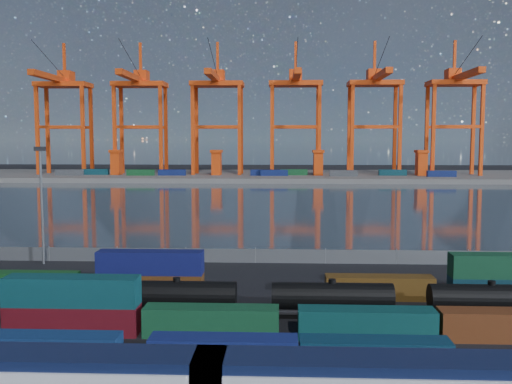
{
  "coord_description": "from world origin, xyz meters",
  "views": [
    {
      "loc": [
        3.59,
        -52.16,
        17.54
      ],
      "look_at": [
        0.0,
        30.0,
        10.0
      ],
      "focal_mm": 40.0,
      "sensor_mm": 36.0,
      "label": 1
    }
  ],
  "objects": [
    {
      "name": "ground",
      "position": [
        0.0,
        0.0,
        0.0
      ],
      "size": [
        700.0,
        700.0,
        0.0
      ],
      "primitive_type": "plane",
      "color": "black",
      "rests_on": "ground"
    },
    {
      "name": "harbor_water",
      "position": [
        0.0,
        105.0,
        0.01
      ],
      "size": [
        700.0,
        700.0,
        0.0
      ],
      "primitive_type": "plane",
      "color": "#2C363F",
      "rests_on": "ground"
    },
    {
      "name": "far_quay",
      "position": [
        0.0,
        210.0,
        1.0
      ],
      "size": [
        700.0,
        70.0,
        2.0
      ],
      "primitive_type": "cube",
      "color": "#514F4C",
      "rests_on": "ground"
    },
    {
      "name": "distant_mountains",
      "position": [
        63.02,
        1600.0,
        220.29
      ],
      "size": [
        2470.0,
        1100.0,
        520.0
      ],
      "color": "#1E2630",
      "rests_on": "ground"
    },
    {
      "name": "container_row_south",
      "position": [
        -13.78,
        -9.83,
        1.81
      ],
      "size": [
        138.72,
        2.32,
        4.95
      ],
      "color": "#494B4E",
      "rests_on": "ground"
    },
    {
      "name": "container_row_mid",
      "position": [
        8.05,
        -2.51,
        1.53
      ],
      "size": [
        141.04,
        2.46,
        5.25
      ],
      "color": "#3D3F42",
      "rests_on": "ground"
    },
    {
      "name": "container_row_north",
      "position": [
        2.44,
        10.11,
        1.71
      ],
      "size": [
        140.83,
        2.41,
        5.14
      ],
      "color": "#111856",
      "rests_on": "ground"
    },
    {
      "name": "tanker_string",
      "position": [
        -22.29,
        3.33,
        1.91
      ],
      "size": [
        105.4,
        2.66,
        3.81
      ],
      "color": "black",
      "rests_on": "ground"
    },
    {
      "name": "waterfront_fence",
      "position": [
        -0.0,
        28.0,
        1.0
      ],
      "size": [
        160.12,
        0.12,
        2.2
      ],
      "color": "#595B5E",
      "rests_on": "ground"
    },
    {
      "name": "yard_light_mast",
      "position": [
        -30.0,
        26.0,
        9.3
      ],
      "size": [
        1.6,
        0.4,
        16.6
      ],
      "color": "slate",
      "rests_on": "ground"
    },
    {
      "name": "gantry_cranes",
      "position": [
        -7.5,
        203.38,
        37.49
      ],
      "size": [
        198.52,
        45.17,
        61.16
      ],
      "color": "#E94210",
      "rests_on": "ground"
    },
    {
      "name": "quay_containers",
      "position": [
        -11.0,
        195.46,
        3.3
      ],
      "size": [
        172.58,
        10.99,
        2.6
      ],
      "color": "navy",
      "rests_on": "far_quay"
    },
    {
      "name": "straddle_carriers",
      "position": [
        -2.5,
        200.0,
        7.82
      ],
      "size": [
        140.0,
        7.0,
        11.1
      ],
      "color": "#E94210",
      "rests_on": "far_quay"
    }
  ]
}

